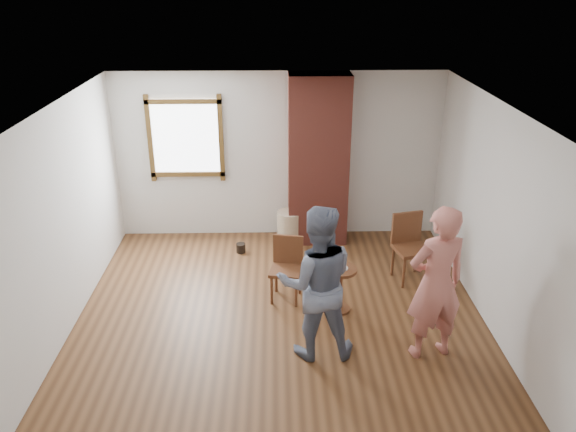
# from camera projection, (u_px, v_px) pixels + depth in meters

# --- Properties ---
(ground) EXTENTS (5.50, 5.50, 0.00)m
(ground) POSITION_uv_depth(u_px,v_px,m) (281.00, 332.00, 6.67)
(ground) COLOR brown
(ground) RESTS_ON ground
(room_shell) EXTENTS (5.04, 5.52, 2.62)m
(room_shell) POSITION_uv_depth(u_px,v_px,m) (274.00, 171.00, 6.49)
(room_shell) COLOR silver
(room_shell) RESTS_ON ground
(brick_chimney) EXTENTS (0.90, 0.50, 2.60)m
(brick_chimney) POSITION_uv_depth(u_px,v_px,m) (318.00, 161.00, 8.44)
(brick_chimney) COLOR brown
(brick_chimney) RESTS_ON ground
(stoneware_crock) EXTENTS (0.52, 0.52, 0.51)m
(stoneware_crock) POSITION_uv_depth(u_px,v_px,m) (290.00, 227.00, 8.77)
(stoneware_crock) COLOR tan
(stoneware_crock) RESTS_ON ground
(dark_pot) EXTENTS (0.18, 0.18, 0.14)m
(dark_pot) POSITION_uv_depth(u_px,v_px,m) (241.00, 248.00, 8.51)
(dark_pot) COLOR black
(dark_pot) RESTS_ON ground
(dining_chair_left) EXTENTS (0.46, 0.46, 0.83)m
(dining_chair_left) POSITION_uv_depth(u_px,v_px,m) (287.00, 265.00, 7.21)
(dining_chair_left) COLOR brown
(dining_chair_left) RESTS_ON ground
(dining_chair_right) EXTENTS (0.53, 0.53, 0.94)m
(dining_chair_right) POSITION_uv_depth(u_px,v_px,m) (409.00, 243.00, 7.65)
(dining_chair_right) COLOR brown
(dining_chair_right) RESTS_ON ground
(side_table) EXTENTS (0.40, 0.40, 0.60)m
(side_table) POSITION_uv_depth(u_px,v_px,m) (340.00, 282.00, 6.93)
(side_table) COLOR brown
(side_table) RESTS_ON ground
(cake_plate) EXTENTS (0.18, 0.18, 0.01)m
(cake_plate) POSITION_uv_depth(u_px,v_px,m) (341.00, 268.00, 6.85)
(cake_plate) COLOR white
(cake_plate) RESTS_ON side_table
(cake_slice) EXTENTS (0.08, 0.07, 0.06)m
(cake_slice) POSITION_uv_depth(u_px,v_px,m) (342.00, 265.00, 6.84)
(cake_slice) COLOR white
(cake_slice) RESTS_ON cake_plate
(man) EXTENTS (0.88, 0.70, 1.77)m
(man) POSITION_uv_depth(u_px,v_px,m) (317.00, 283.00, 5.98)
(man) COLOR #16203E
(man) RESTS_ON ground
(person_pink) EXTENTS (0.73, 0.57, 1.79)m
(person_pink) POSITION_uv_depth(u_px,v_px,m) (436.00, 284.00, 5.95)
(person_pink) COLOR #CF7467
(person_pink) RESTS_ON ground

